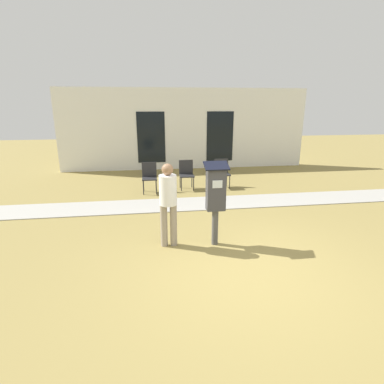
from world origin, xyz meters
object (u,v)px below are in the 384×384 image
(person_standing, at_px, (168,199))
(outdoor_chair_left, at_px, (149,175))
(outdoor_chair_right, at_px, (222,171))
(parking_meter, at_px, (216,193))
(outdoor_chair_middle, at_px, (186,172))

(person_standing, bearing_deg, outdoor_chair_left, 109.64)
(person_standing, relative_size, outdoor_chair_right, 1.76)
(person_standing, distance_m, outdoor_chair_right, 4.43)
(parking_meter, bearing_deg, outdoor_chair_middle, 90.68)
(parking_meter, height_order, outdoor_chair_middle, parking_meter)
(parking_meter, xyz_separation_m, person_standing, (-0.87, 0.07, -0.09))
(outdoor_chair_left, bearing_deg, parking_meter, -73.88)
(parking_meter, bearing_deg, outdoor_chair_right, 74.61)
(parking_meter, distance_m, outdoor_chair_left, 3.98)
(outdoor_chair_middle, bearing_deg, outdoor_chair_right, 4.94)
(parking_meter, height_order, outdoor_chair_right, parking_meter)
(outdoor_chair_middle, distance_m, outdoor_chair_right, 1.15)
(person_standing, relative_size, outdoor_chair_left, 1.76)
(person_standing, bearing_deg, outdoor_chair_right, 77.95)
(person_standing, bearing_deg, parking_meter, 9.88)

